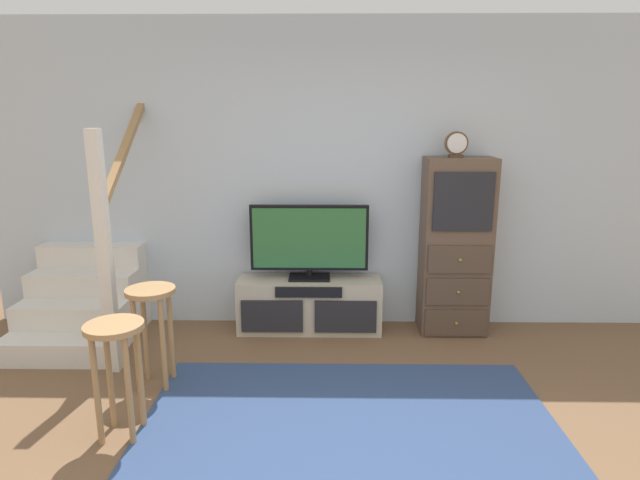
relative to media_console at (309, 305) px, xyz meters
The scene contains 9 objects.
back_wall 1.18m from the media_console, 41.70° to the left, with size 6.40×0.12×2.70m, color silver.
area_rug 1.64m from the media_console, 79.33° to the right, with size 2.60×1.80×0.01m, color navy.
media_console is the anchor object (origin of this frame).
television 0.59m from the media_console, 90.00° to the left, with size 1.03×0.22×0.66m.
side_cabinet 1.38m from the media_console, ahead, with size 0.58×0.38×1.54m.
desk_clock 1.87m from the media_console, ahead, with size 0.19×0.08×0.21m.
staircase 1.94m from the media_console, behind, with size 1.00×1.36×2.20m.
bar_stool_near 1.97m from the media_console, 123.38° to the right, with size 0.34×0.34×0.72m.
bar_stool_far 1.50m from the media_console, 136.20° to the right, with size 0.34×0.34×0.73m.
Camera 1 is at (-0.14, -2.29, 1.89)m, focal length 29.89 mm.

